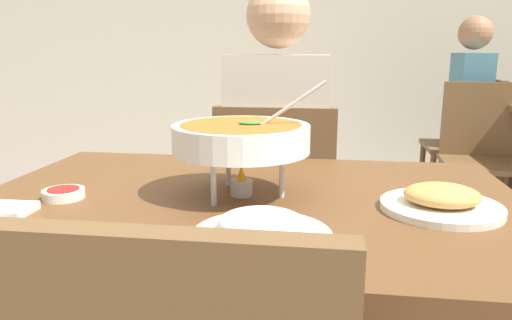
{
  "coord_description": "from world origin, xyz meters",
  "views": [
    {
      "loc": [
        0.17,
        -1.01,
        1.08
      ],
      "look_at": [
        0.0,
        0.15,
        0.82
      ],
      "focal_mm": 33.89,
      "sensor_mm": 36.0,
      "label": 1
    }
  ],
  "objects_px": {
    "curry_bowl": "(241,139)",
    "rice_plate": "(262,230)",
    "diner_main": "(278,145)",
    "chair_bg_left": "(473,137)",
    "dining_table_main": "(247,248)",
    "sauce_dish": "(64,193)",
    "chair_diner_main": "(277,209)",
    "appetizer_plate": "(441,201)",
    "patron_bg_left": "(475,102)",
    "chair_bg_corner": "(479,149)"
  },
  "relations": [
    {
      "from": "patron_bg_left",
      "to": "appetizer_plate",
      "type": "bearing_deg",
      "value": -107.19
    },
    {
      "from": "appetizer_plate",
      "to": "chair_bg_left",
      "type": "distance_m",
      "value": 2.59
    },
    {
      "from": "dining_table_main",
      "to": "sauce_dish",
      "type": "height_order",
      "value": "sauce_dish"
    },
    {
      "from": "chair_bg_corner",
      "to": "sauce_dish",
      "type": "bearing_deg",
      "value": -125.89
    },
    {
      "from": "sauce_dish",
      "to": "dining_table_main",
      "type": "bearing_deg",
      "value": 9.72
    },
    {
      "from": "diner_main",
      "to": "patron_bg_left",
      "type": "distance_m",
      "value": 2.08
    },
    {
      "from": "sauce_dish",
      "to": "chair_bg_left",
      "type": "distance_m",
      "value": 2.96
    },
    {
      "from": "chair_bg_left",
      "to": "patron_bg_left",
      "type": "distance_m",
      "value": 0.24
    },
    {
      "from": "chair_bg_corner",
      "to": "chair_bg_left",
      "type": "bearing_deg",
      "value": 79.22
    },
    {
      "from": "curry_bowl",
      "to": "sauce_dish",
      "type": "bearing_deg",
      "value": -168.68
    },
    {
      "from": "chair_bg_left",
      "to": "diner_main",
      "type": "bearing_deg",
      "value": -124.73
    },
    {
      "from": "diner_main",
      "to": "sauce_dish",
      "type": "height_order",
      "value": "diner_main"
    },
    {
      "from": "dining_table_main",
      "to": "chair_diner_main",
      "type": "bearing_deg",
      "value": 90.0
    },
    {
      "from": "patron_bg_left",
      "to": "sauce_dish",
      "type": "bearing_deg",
      "value": -121.95
    },
    {
      "from": "chair_diner_main",
      "to": "appetizer_plate",
      "type": "relative_size",
      "value": 3.75
    },
    {
      "from": "appetizer_plate",
      "to": "sauce_dish",
      "type": "xyz_separation_m",
      "value": [
        -0.8,
        -0.03,
        -0.01
      ]
    },
    {
      "from": "sauce_dish",
      "to": "chair_bg_corner",
      "type": "height_order",
      "value": "chair_bg_corner"
    },
    {
      "from": "sauce_dish",
      "to": "chair_bg_left",
      "type": "height_order",
      "value": "chair_bg_left"
    },
    {
      "from": "dining_table_main",
      "to": "chair_bg_corner",
      "type": "bearing_deg",
      "value": 61.2
    },
    {
      "from": "dining_table_main",
      "to": "chair_diner_main",
      "type": "height_order",
      "value": "chair_diner_main"
    },
    {
      "from": "chair_diner_main",
      "to": "patron_bg_left",
      "type": "distance_m",
      "value": 2.12
    },
    {
      "from": "chair_diner_main",
      "to": "curry_bowl",
      "type": "distance_m",
      "value": 0.79
    },
    {
      "from": "curry_bowl",
      "to": "sauce_dish",
      "type": "xyz_separation_m",
      "value": [
        -0.38,
        -0.08,
        -0.12
      ]
    },
    {
      "from": "chair_diner_main",
      "to": "chair_bg_corner",
      "type": "distance_m",
      "value": 1.69
    },
    {
      "from": "diner_main",
      "to": "appetizer_plate",
      "type": "relative_size",
      "value": 5.46
    },
    {
      "from": "rice_plate",
      "to": "chair_bg_corner",
      "type": "relative_size",
      "value": 0.27
    },
    {
      "from": "diner_main",
      "to": "curry_bowl",
      "type": "relative_size",
      "value": 3.94
    },
    {
      "from": "diner_main",
      "to": "sauce_dish",
      "type": "xyz_separation_m",
      "value": [
        -0.39,
        -0.79,
        0.03
      ]
    },
    {
      "from": "diner_main",
      "to": "appetizer_plate",
      "type": "distance_m",
      "value": 0.87
    },
    {
      "from": "rice_plate",
      "to": "sauce_dish",
      "type": "height_order",
      "value": "rice_plate"
    },
    {
      "from": "chair_diner_main",
      "to": "curry_bowl",
      "type": "height_order",
      "value": "curry_bowl"
    },
    {
      "from": "chair_diner_main",
      "to": "sauce_dish",
      "type": "xyz_separation_m",
      "value": [
        -0.39,
        -0.76,
        0.27
      ]
    },
    {
      "from": "curry_bowl",
      "to": "patron_bg_left",
      "type": "xyz_separation_m",
      "value": [
        1.19,
        2.44,
        -0.15
      ]
    },
    {
      "from": "appetizer_plate",
      "to": "patron_bg_left",
      "type": "height_order",
      "value": "patron_bg_left"
    },
    {
      "from": "diner_main",
      "to": "chair_bg_left",
      "type": "relative_size",
      "value": 1.46
    },
    {
      "from": "chair_diner_main",
      "to": "curry_bowl",
      "type": "xyz_separation_m",
      "value": [
        -0.01,
        -0.69,
        0.39
      ]
    },
    {
      "from": "diner_main",
      "to": "patron_bg_left",
      "type": "height_order",
      "value": "same"
    },
    {
      "from": "chair_bg_left",
      "to": "chair_diner_main",
      "type": "bearing_deg",
      "value": -124.22
    },
    {
      "from": "curry_bowl",
      "to": "rice_plate",
      "type": "xyz_separation_m",
      "value": [
        0.08,
        -0.26,
        -0.11
      ]
    },
    {
      "from": "chair_diner_main",
      "to": "rice_plate",
      "type": "height_order",
      "value": "chair_diner_main"
    },
    {
      "from": "diner_main",
      "to": "chair_diner_main",
      "type": "bearing_deg",
      "value": -90.0
    },
    {
      "from": "chair_diner_main",
      "to": "sauce_dish",
      "type": "relative_size",
      "value": 10.0
    },
    {
      "from": "dining_table_main",
      "to": "sauce_dish",
      "type": "relative_size",
      "value": 13.43
    },
    {
      "from": "chair_diner_main",
      "to": "sauce_dish",
      "type": "height_order",
      "value": "chair_diner_main"
    },
    {
      "from": "rice_plate",
      "to": "chair_bg_left",
      "type": "bearing_deg",
      "value": 67.45
    },
    {
      "from": "appetizer_plate",
      "to": "sauce_dish",
      "type": "relative_size",
      "value": 2.67
    },
    {
      "from": "chair_diner_main",
      "to": "dining_table_main",
      "type": "bearing_deg",
      "value": -90.0
    },
    {
      "from": "dining_table_main",
      "to": "diner_main",
      "type": "xyz_separation_m",
      "value": [
        0.0,
        0.73,
        0.1
      ]
    },
    {
      "from": "patron_bg_left",
      "to": "dining_table_main",
      "type": "bearing_deg",
      "value": -115.62
    },
    {
      "from": "rice_plate",
      "to": "chair_bg_corner",
      "type": "xyz_separation_m",
      "value": [
        1.03,
        2.24,
        -0.28
      ]
    }
  ]
}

